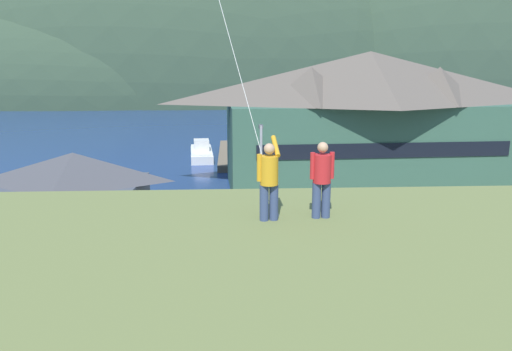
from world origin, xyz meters
TOP-DOWN VIEW (x-y plane):
  - ground_plane at (0.00, 0.00)m, footprint 600.00×600.00m
  - parking_lot_pad at (0.00, 5.00)m, footprint 40.00×20.00m
  - bay_water at (0.00, 60.00)m, footprint 360.00×84.00m
  - far_hill_west_ridge at (-37.59, 110.43)m, footprint 127.46×44.60m
  - far_hill_east_peak at (-11.84, 119.08)m, footprint 139.49×60.67m
  - far_hill_center_saddle at (78.59, 120.00)m, footprint 136.23×64.87m
  - harbor_lodge at (10.58, 20.47)m, footprint 24.26×11.04m
  - storage_shed_near_lot at (-9.40, 8.66)m, footprint 8.30×5.56m
  - wharf_dock at (-0.23, 33.72)m, footprint 3.20×15.35m
  - moored_boat_wharfside at (-3.68, 33.04)m, footprint 2.79×7.15m
  - parked_car_back_row_left at (-10.62, 1.65)m, footprint 4.26×2.17m
  - parked_car_front_row_red at (2.06, 6.14)m, footprint 4.29×2.23m
  - parked_car_corner_spot at (0.95, 0.92)m, footprint 4.34×2.35m
  - parked_car_front_row_end at (-4.66, -0.23)m, footprint 4.29×2.24m
  - parked_car_back_row_right at (14.69, 5.93)m, footprint 4.27×2.20m
  - parking_light_pole at (1.31, 10.56)m, footprint 0.24×0.78m
  - person_kite_flyer at (0.32, -8.50)m, footprint 0.52×0.68m
  - person_companion at (1.52, -8.38)m, footprint 0.55×0.40m

SIDE VIEW (x-z plane):
  - ground_plane at x=0.00m, z-range 0.00..0.00m
  - far_hill_west_ridge at x=-37.59m, z-range -24.23..24.23m
  - far_hill_east_peak at x=-11.84m, z-range -43.17..43.17m
  - far_hill_center_saddle at x=78.59m, z-range -45.69..45.69m
  - bay_water at x=0.00m, z-range 0.00..0.03m
  - parking_lot_pad at x=0.00m, z-range 0.00..0.10m
  - wharf_dock at x=-0.23m, z-range 0.00..0.70m
  - moored_boat_wharfside at x=-3.68m, z-range -0.36..1.80m
  - parked_car_back_row_left at x=-10.62m, z-range 0.15..1.97m
  - parked_car_front_row_red at x=2.06m, z-range 0.15..1.97m
  - parked_car_corner_spot at x=0.95m, z-range 0.15..1.97m
  - parked_car_front_row_end at x=-4.66m, z-range 0.15..1.97m
  - parked_car_back_row_right at x=14.69m, z-range 0.15..1.97m
  - storage_shed_near_lot at x=-9.40m, z-range 0.10..5.25m
  - parking_light_pole at x=1.31m, z-range 0.63..6.89m
  - harbor_lodge at x=10.58m, z-range 0.35..11.29m
  - person_companion at x=1.52m, z-range 6.69..8.43m
  - person_kite_flyer at x=0.32m, z-range 6.65..8.50m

